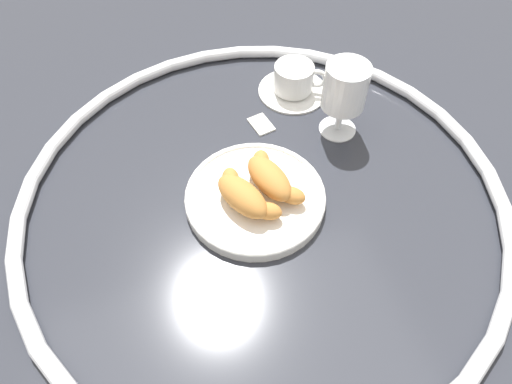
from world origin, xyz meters
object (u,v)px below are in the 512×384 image
Objects in this scene: juice_glass_left at (345,91)px; croissant_large at (244,196)px; sugar_packet at (261,124)px; coffee_cup_near at (294,81)px; croissant_small at (271,178)px; pastry_plate at (256,199)px.

croissant_large is at bearing -60.65° from juice_glass_left.
croissant_large is 0.20m from sugar_packet.
coffee_cup_near is (-0.25, 0.18, -0.01)m from croissant_large.
croissant_small is 0.94× the size of juice_glass_left.
pastry_plate is at bearing -68.51° from croissant_small.
coffee_cup_near is 0.12m from sugar_packet.
sugar_packet is at bearing 153.55° from croissant_large.
croissant_small is at bearing -24.46° from sugar_packet.
coffee_cup_near is 2.72× the size of sugar_packet.
croissant_large is at bearing -37.65° from sugar_packet.
croissant_small is (-0.02, 0.05, 0.00)m from croissant_large.
croissant_large is 2.48× the size of sugar_packet.
pastry_plate is 0.28m from coffee_cup_near.
pastry_plate is 0.04m from croissant_large.
croissant_large is at bearing -68.23° from pastry_plate.
juice_glass_left is (-0.11, 0.20, 0.08)m from pastry_plate.
croissant_large reaches higher than sugar_packet.
croissant_small reaches higher than sugar_packet.
coffee_cup_near is at bearing 144.07° from croissant_large.
pastry_plate is at bearing -59.83° from juice_glass_left.
juice_glass_left is at bearing 121.52° from croissant_small.
coffee_cup_near reaches higher than sugar_packet.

